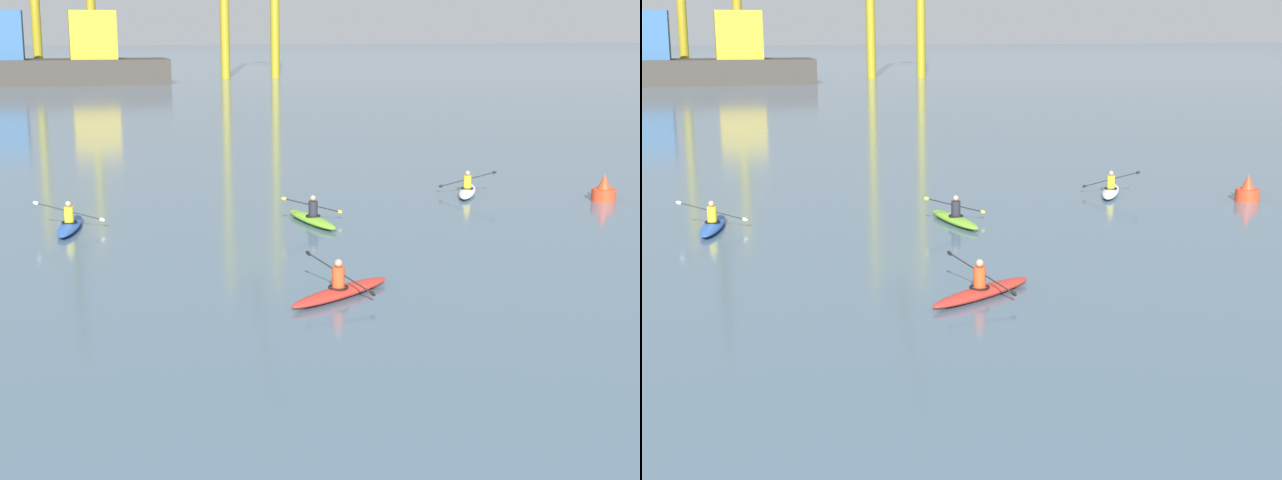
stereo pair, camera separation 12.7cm
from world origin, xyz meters
The scene contains 6 objects.
container_barge centered at (-9.90, 110.53, 2.76)m, with size 37.82×8.34×8.41m.
channel_buoy centered at (15.19, 25.72, 0.36)m, with size 0.90×0.90×1.00m.
kayak_white centered at (10.83, 28.28, 0.17)m, with size 2.12×3.29×0.99m.
kayak_red centered at (2.02, 15.86, 0.17)m, with size 3.17×2.37×1.01m.
kayak_lime centered at (3.62, 24.53, 0.17)m, with size 2.19×3.45×0.99m.
kayak_blue centered at (-4.07, 25.57, 0.17)m, with size 2.20×3.45×0.98m.
Camera 1 is at (-4.19, -4.86, 6.23)m, focal length 52.98 mm.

